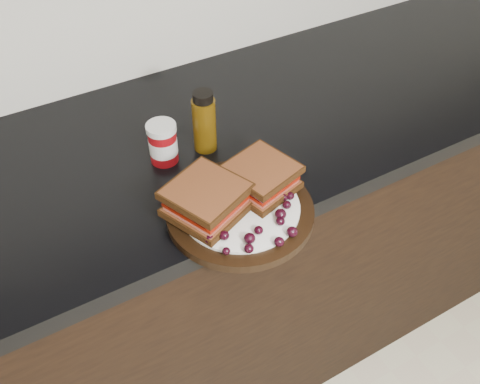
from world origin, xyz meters
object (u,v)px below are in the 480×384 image
object	(u,v)px
oil_bottle	(204,121)
plate	(240,211)
sandwich_left	(206,200)
condiment_jar	(163,143)

from	to	relation	value
oil_bottle	plate	bearing A→B (deg)	-99.66
sandwich_left	condiment_jar	xyz separation A→B (m)	(0.00, 0.20, -0.01)
sandwich_left	condiment_jar	world-z (taller)	condiment_jar
condiment_jar	oil_bottle	xyz separation A→B (m)	(0.09, -0.01, 0.02)
condiment_jar	plate	bearing A→B (deg)	-75.20
condiment_jar	oil_bottle	size ratio (longest dim) A/B	0.65
plate	condiment_jar	world-z (taller)	condiment_jar
plate	sandwich_left	xyz separation A→B (m)	(-0.06, 0.02, 0.04)
plate	oil_bottle	size ratio (longest dim) A/B	2.01
plate	sandwich_left	size ratio (longest dim) A/B	2.19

